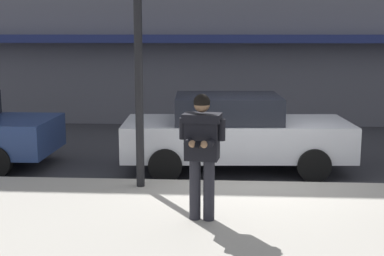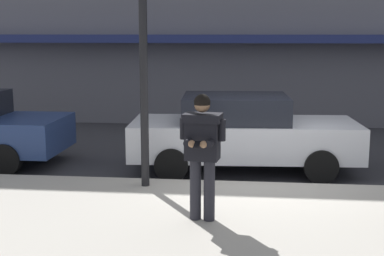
{
  "view_description": "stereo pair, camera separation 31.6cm",
  "coord_description": "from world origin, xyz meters",
  "views": [
    {
      "loc": [
        -0.53,
        -9.55,
        2.77
      ],
      "look_at": [
        -0.99,
        -2.4,
        1.49
      ],
      "focal_mm": 50.0,
      "sensor_mm": 36.0,
      "label": 1
    },
    {
      "loc": [
        -0.22,
        -9.52,
        2.77
      ],
      "look_at": [
        -0.99,
        -2.4,
        1.49
      ],
      "focal_mm": 50.0,
      "sensor_mm": 36.0,
      "label": 2
    }
  ],
  "objects": [
    {
      "name": "curb_paint_line",
      "position": [
        1.0,
        0.05,
        0.0
      ],
      "size": [
        28.0,
        0.12,
        0.01
      ],
      "primitive_type": "cube",
      "color": "silver",
      "rests_on": "ground"
    },
    {
      "name": "parked_sedan_mid",
      "position": [
        -0.35,
        1.1,
        0.79
      ],
      "size": [
        4.6,
        2.13,
        1.54
      ],
      "color": "silver",
      "rests_on": "ground"
    },
    {
      "name": "sidewalk",
      "position": [
        1.0,
        -2.85,
        0.07
      ],
      "size": [
        32.0,
        5.3,
        0.14
      ],
      "primitive_type": "cube",
      "color": "#A8A399",
      "rests_on": "ground"
    },
    {
      "name": "man_texting_on_phone",
      "position": [
        -0.86,
        -2.28,
        1.25
      ],
      "size": [
        0.65,
        0.62,
        1.81
      ],
      "color": "#23232B",
      "rests_on": "sidewalk"
    },
    {
      "name": "ground_plane",
      "position": [
        0.0,
        0.0,
        0.0
      ],
      "size": [
        80.0,
        80.0,
        0.0
      ],
      "primitive_type": "plane",
      "color": "#333338"
    },
    {
      "name": "street_lamp_post",
      "position": [
        -1.99,
        -0.65,
        3.14
      ],
      "size": [
        0.36,
        0.36,
        4.88
      ],
      "color": "black",
      "rests_on": "sidewalk"
    }
  ]
}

